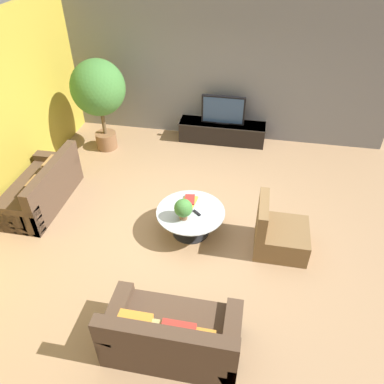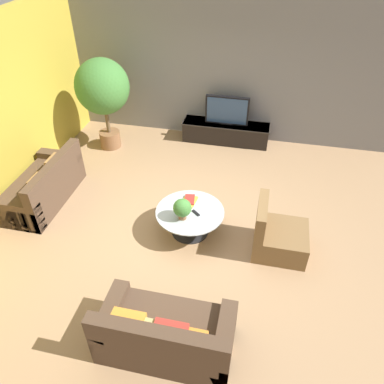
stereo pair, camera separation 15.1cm
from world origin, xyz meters
The scene contains 12 objects.
ground_plane centered at (0.00, 0.00, 0.00)m, with size 24.00×24.00×0.00m, color #9E7A56.
back_wall_stone centered at (0.00, 3.26, 1.50)m, with size 7.40×0.12×3.00m, color slate.
media_console centered at (0.23, 2.94, 0.23)m, with size 1.92×0.50×0.45m.
television centered at (0.23, 2.94, 0.75)m, with size 0.94×0.13×0.62m.
coffee_table centered at (0.09, -0.11, 0.31)m, with size 1.09×1.09×0.44m.
couch_by_wall centered at (-2.65, 0.15, 0.28)m, with size 0.84×1.71×0.84m.
couch_near_entry centered at (0.25, -2.17, 0.29)m, with size 1.58×0.84×0.84m.
armchair_wicker centered at (1.47, -0.20, 0.27)m, with size 0.80×0.76×0.86m.
potted_palm_tall centered at (-2.23, 2.18, 1.32)m, with size 1.09×1.09×1.94m.
potted_plant_tabletop centered at (0.01, -0.29, 0.64)m, with size 0.28×0.28×0.35m.
book_stack centered at (0.03, 0.13, 0.46)m, with size 0.26×0.33×0.05m.
remote_black centered at (0.19, -0.14, 0.45)m, with size 0.04×0.16×0.02m, color black.
Camera 2 is at (1.08, -4.47, 4.32)m, focal length 35.00 mm.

